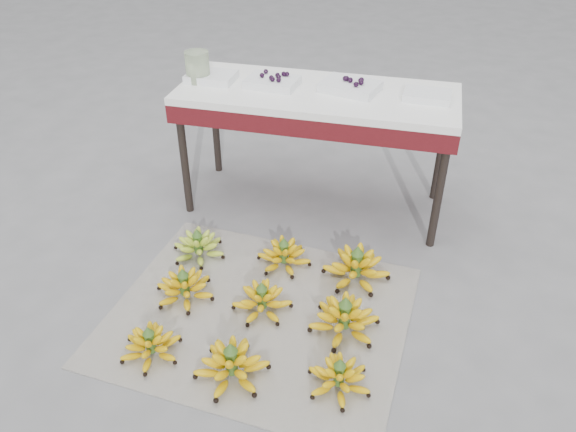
% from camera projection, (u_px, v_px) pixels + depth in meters
% --- Properties ---
extents(ground, '(60.00, 60.00, 0.00)m').
position_uv_depth(ground, '(272.00, 309.00, 2.46)').
color(ground, slate).
rests_on(ground, ground).
extents(newspaper_mat, '(1.33, 1.15, 0.01)m').
position_uv_depth(newspaper_mat, '(259.00, 314.00, 2.43)').
color(newspaper_mat, silver).
rests_on(newspaper_mat, ground).
extents(bunch_front_left, '(0.32, 0.32, 0.15)m').
position_uv_depth(bunch_front_left, '(151.00, 345.00, 2.22)').
color(bunch_front_left, '#FFD303').
rests_on(bunch_front_left, newspaper_mat).
extents(bunch_front_center, '(0.35, 0.35, 0.17)m').
position_uv_depth(bunch_front_center, '(232.00, 365.00, 2.12)').
color(bunch_front_center, '#FFD303').
rests_on(bunch_front_center, newspaper_mat).
extents(bunch_front_right, '(0.32, 0.32, 0.15)m').
position_uv_depth(bunch_front_right, '(339.00, 377.00, 2.08)').
color(bunch_front_right, '#FFD303').
rests_on(bunch_front_right, newspaper_mat).
extents(bunch_mid_left, '(0.28, 0.28, 0.16)m').
position_uv_depth(bunch_mid_left, '(184.00, 287.00, 2.49)').
color(bunch_mid_left, '#FFD303').
rests_on(bunch_mid_left, newspaper_mat).
extents(bunch_mid_center, '(0.32, 0.32, 0.16)m').
position_uv_depth(bunch_mid_center, '(262.00, 301.00, 2.42)').
color(bunch_mid_center, '#FFD303').
rests_on(bunch_mid_center, newspaper_mat).
extents(bunch_mid_right, '(0.37, 0.37, 0.18)m').
position_uv_depth(bunch_mid_right, '(344.00, 319.00, 2.32)').
color(bunch_mid_right, '#FFD303').
rests_on(bunch_mid_right, newspaper_mat).
extents(bunch_back_left, '(0.33, 0.33, 0.16)m').
position_uv_depth(bunch_back_left, '(198.00, 246.00, 2.74)').
color(bunch_back_left, '#95B82A').
rests_on(bunch_back_left, newspaper_mat).
extents(bunch_back_center, '(0.29, 0.29, 0.16)m').
position_uv_depth(bunch_back_center, '(284.00, 255.00, 2.69)').
color(bunch_back_center, '#FFD303').
rests_on(bunch_back_center, newspaper_mat).
extents(bunch_back_right, '(0.32, 0.32, 0.19)m').
position_uv_depth(bunch_back_right, '(356.00, 267.00, 2.59)').
color(bunch_back_right, '#FFD303').
rests_on(bunch_back_right, newspaper_mat).
extents(vendor_table, '(1.40, 0.56, 0.67)m').
position_uv_depth(vendor_table, '(317.00, 105.00, 2.84)').
color(vendor_table, black).
rests_on(vendor_table, ground).
extents(tray_far_left, '(0.25, 0.18, 0.04)m').
position_uv_depth(tray_far_left, '(211.00, 77.00, 2.90)').
color(tray_far_left, silver).
rests_on(tray_far_left, vendor_table).
extents(tray_left, '(0.27, 0.21, 0.07)m').
position_uv_depth(tray_left, '(273.00, 82.00, 2.84)').
color(tray_left, silver).
rests_on(tray_left, vendor_table).
extents(tray_right, '(0.31, 0.26, 0.07)m').
position_uv_depth(tray_right, '(350.00, 86.00, 2.78)').
color(tray_right, silver).
rests_on(tray_right, vendor_table).
extents(tray_far_right, '(0.23, 0.17, 0.04)m').
position_uv_depth(tray_far_right, '(427.00, 95.00, 2.70)').
color(tray_far_right, silver).
rests_on(tray_far_right, vendor_table).
extents(glass_jar, '(0.16, 0.16, 0.15)m').
position_uv_depth(glass_jar, '(198.00, 67.00, 2.86)').
color(glass_jar, beige).
rests_on(glass_jar, vendor_table).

